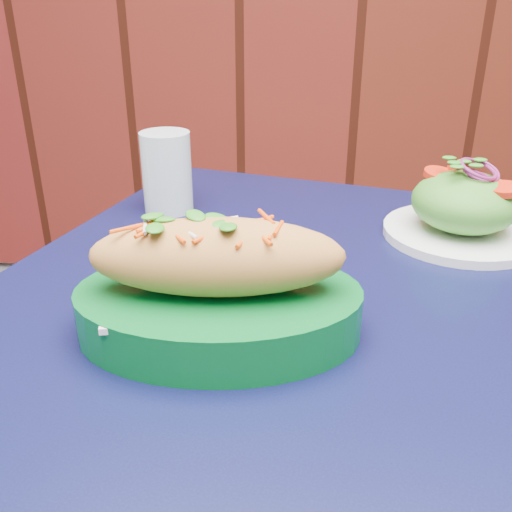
# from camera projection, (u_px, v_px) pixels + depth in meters

# --- Properties ---
(cafe_table) EXTENTS (0.97, 0.97, 0.75)m
(cafe_table) POSITION_uv_depth(u_px,v_px,m) (344.00, 372.00, 0.64)
(cafe_table) COLOR black
(cafe_table) RESTS_ON ground
(banh_mi_basket) EXTENTS (0.29, 0.20, 0.12)m
(banh_mi_basket) POSITION_uv_depth(u_px,v_px,m) (218.00, 288.00, 0.53)
(banh_mi_basket) COLOR #055C21
(banh_mi_basket) RESTS_ON cafe_table
(salad_plate) EXTENTS (0.20, 0.20, 0.10)m
(salad_plate) POSITION_uv_depth(u_px,v_px,m) (464.00, 209.00, 0.75)
(salad_plate) COLOR white
(salad_plate) RESTS_ON cafe_table
(water_glass) EXTENTS (0.07, 0.07, 0.12)m
(water_glass) POSITION_uv_depth(u_px,v_px,m) (167.00, 172.00, 0.83)
(water_glass) COLOR silver
(water_glass) RESTS_ON cafe_table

